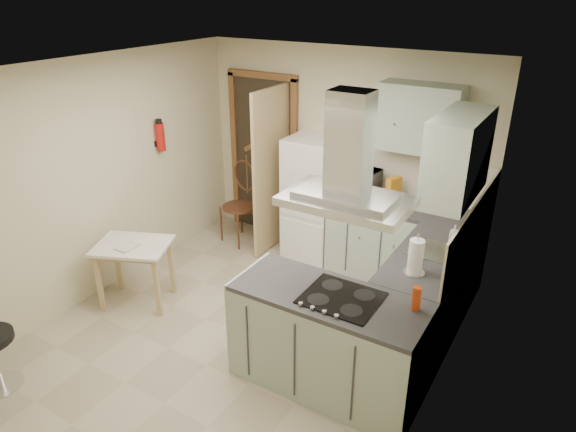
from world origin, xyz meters
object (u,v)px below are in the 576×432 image
Objects in this scene: fridge at (314,198)px; extractor_hood at (346,201)px; bentwood_chair at (239,207)px; microwave at (351,182)px; drop_leaf_table at (136,273)px; peninsula at (328,341)px.

fridge is 2.57m from extractor_hood.
extractor_hood is 3.16m from bentwood_chair.
microwave reaches higher than bentwood_chair.
drop_leaf_table is at bearing 178.43° from extractor_hood.
peninsula is at bearing -25.35° from bentwood_chair.
extractor_hood is 2.21m from microwave.
peninsula is 2.61× the size of microwave.
fridge is 0.97× the size of peninsula.
bentwood_chair is at bearing 142.32° from extractor_hood.
drop_leaf_table is (-2.39, 0.07, -1.38)m from extractor_hood.
extractor_hood is 0.93× the size of bentwood_chair.
peninsula is at bearing -64.00° from microwave.
bentwood_chair is (-0.98, -0.20, -0.26)m from fridge.
fridge is 2.35m from peninsula.
bentwood_chair is (-2.30, 1.78, -1.23)m from extractor_hood.
bentwood_chair is (-2.20, 1.78, 0.04)m from peninsula.
bentwood_chair reaches higher than peninsula.
peninsula is at bearing -25.18° from drop_leaf_table.
bentwood_chair is 1.64× the size of microwave.
fridge is 2.52× the size of microwave.
extractor_hood is at bearing -56.21° from fridge.
drop_leaf_table is (-1.07, -1.91, -0.41)m from fridge.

